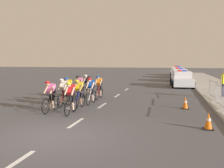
{
  "coord_description": "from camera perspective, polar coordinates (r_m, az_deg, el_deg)",
  "views": [
    {
      "loc": [
        3.62,
        -7.44,
        2.48
      ],
      "look_at": [
        0.3,
        6.91,
        1.1
      ],
      "focal_mm": 40.26,
      "sensor_mm": 36.0,
      "label": 1
    }
  ],
  "objects": [
    {
      "name": "ground_plane",
      "position": [
        8.64,
        -12.59,
        -11.47
      ],
      "size": [
        160.0,
        160.0,
        0.0
      ],
      "primitive_type": "plane",
      "color": "#4C4C51"
    },
    {
      "name": "sidewalk_slab",
      "position": [
        21.98,
        23.88,
        -1.43
      ],
      "size": [
        4.02,
        60.0,
        0.12
      ],
      "primitive_type": "cube",
      "color": "#A3A099",
      "rests_on": "ground"
    },
    {
      "name": "kerb_edge",
      "position": [
        21.69,
        18.87,
        -1.33
      ],
      "size": [
        0.16,
        60.0,
        0.13
      ],
      "primitive_type": "cube",
      "color": "#9E9E99",
      "rests_on": "ground"
    },
    {
      "name": "lane_markings_centre",
      "position": [
        13.95,
        -2.23,
        -4.88
      ],
      "size": [
        0.14,
        17.6,
        0.01
      ],
      "color": "white",
      "rests_on": "ground"
    },
    {
      "name": "cyclist_lead",
      "position": [
        12.44,
        -13.77,
        -2.63
      ],
      "size": [
        0.42,
        1.72,
        1.56
      ],
      "color": "black",
      "rests_on": "ground"
    },
    {
      "name": "cyclist_second",
      "position": [
        11.75,
        -9.35,
        -3.01
      ],
      "size": [
        0.43,
        1.72,
        1.56
      ],
      "color": "black",
      "rests_on": "ground"
    },
    {
      "name": "cyclist_third",
      "position": [
        13.85,
        -10.89,
        -1.77
      ],
      "size": [
        0.42,
        1.72,
        1.56
      ],
      "color": "black",
      "rests_on": "ground"
    },
    {
      "name": "cyclist_fourth",
      "position": [
        13.09,
        -7.53,
        -2.13
      ],
      "size": [
        0.42,
        1.72,
        1.56
      ],
      "color": "black",
      "rests_on": "ground"
    },
    {
      "name": "cyclist_fifth",
      "position": [
        14.77,
        -9.92,
        -1.31
      ],
      "size": [
        0.42,
        1.72,
        1.56
      ],
      "color": "black",
      "rests_on": "ground"
    },
    {
      "name": "cyclist_sixth",
      "position": [
        14.32,
        -4.78,
        -1.46
      ],
      "size": [
        0.42,
        1.72,
        1.56
      ],
      "color": "black",
      "rests_on": "ground"
    },
    {
      "name": "cyclist_seventh",
      "position": [
        16.42,
        -7.41,
        -0.61
      ],
      "size": [
        0.42,
        1.72,
        1.56
      ],
      "color": "black",
      "rests_on": "ground"
    },
    {
      "name": "cyclist_eighth",
      "position": [
        16.23,
        -2.96,
        -0.65
      ],
      "size": [
        0.42,
        1.72,
        1.56
      ],
      "color": "black",
      "rests_on": "ground"
    },
    {
      "name": "cyclist_ninth",
      "position": [
        17.53,
        -5.64,
        -0.22
      ],
      "size": [
        0.45,
        1.72,
        1.56
      ],
      "color": "black",
      "rests_on": "ground"
    },
    {
      "name": "police_car_nearest",
      "position": [
        24.71,
        15.57,
        0.98
      ],
      "size": [
        2.19,
        4.49,
        1.59
      ],
      "color": "silver",
      "rests_on": "ground"
    },
    {
      "name": "police_car_second",
      "position": [
        30.98,
        15.06,
        1.84
      ],
      "size": [
        2.17,
        4.49,
        1.59
      ],
      "color": "silver",
      "rests_on": "ground"
    },
    {
      "name": "police_car_third",
      "position": [
        37.37,
        14.72,
        2.42
      ],
      "size": [
        2.04,
        4.42,
        1.59
      ],
      "color": "silver",
      "rests_on": "ground"
    },
    {
      "name": "police_car_furthest",
      "position": [
        43.88,
        14.48,
        2.83
      ],
      "size": [
        2.18,
        4.49,
        1.59
      ],
      "color": "silver",
      "rests_on": "ground"
    },
    {
      "name": "crowd_barrier_middle",
      "position": [
        14.11,
        23.37,
        -2.56
      ],
      "size": [
        0.59,
        2.32,
        1.07
      ],
      "color": "#B7BABF",
      "rests_on": "sidewalk_slab"
    },
    {
      "name": "crowd_barrier_rear",
      "position": [
        16.97,
        22.09,
        -1.25
      ],
      "size": [
        0.65,
        2.32,
        1.07
      ],
      "color": "#B7BABF",
      "rests_on": "sidewalk_slab"
    },
    {
      "name": "traffic_cone_near",
      "position": [
        13.46,
        16.31,
        -4.14
      ],
      "size": [
        0.36,
        0.36,
        0.64
      ],
      "color": "black",
      "rests_on": "ground"
    },
    {
      "name": "traffic_cone_mid",
      "position": [
        9.76,
        21.05,
        -7.86
      ],
      "size": [
        0.36,
        0.36,
        0.64
      ],
      "color": "black",
      "rests_on": "ground"
    },
    {
      "name": "spectator_closest",
      "position": [
        17.95,
        24.05,
        0.42
      ],
      "size": [
        0.46,
        0.4,
        1.68
      ],
      "color": "#23284C",
      "rests_on": "sidewalk_slab"
    }
  ]
}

